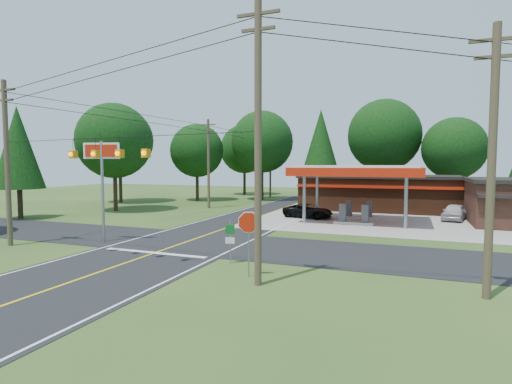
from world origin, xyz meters
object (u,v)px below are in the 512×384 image
(gas_canopy, at_px, (357,172))
(octagonal_stop_sign, at_px, (249,227))
(sedan_car, at_px, (454,212))
(suv_car, at_px, (308,211))
(big_stop_sign, at_px, (102,168))

(gas_canopy, relative_size, octagonal_stop_sign, 3.61)
(gas_canopy, bearing_deg, sedan_car, 26.57)
(sedan_car, xyz_separation_m, octagonal_stop_sign, (-10.32, -23.01, 1.49))
(suv_car, distance_m, octagonal_stop_sign, 20.08)
(sedan_car, relative_size, octagonal_stop_sign, 1.45)
(sedan_car, distance_m, big_stop_sign, 29.35)
(gas_canopy, bearing_deg, octagonal_stop_sign, -96.95)
(suv_car, bearing_deg, octagonal_stop_sign, -161.41)
(suv_car, height_order, big_stop_sign, big_stop_sign)
(sedan_car, bearing_deg, suv_car, -152.15)
(suv_car, xyz_separation_m, sedan_car, (12.50, 3.12, 0.08))
(gas_canopy, xyz_separation_m, octagonal_stop_sign, (-2.32, -19.01, -2.05))
(sedan_car, bearing_deg, big_stop_sign, -125.33)
(gas_canopy, bearing_deg, suv_car, 168.90)
(octagonal_stop_sign, bearing_deg, big_stop_sign, 161.08)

